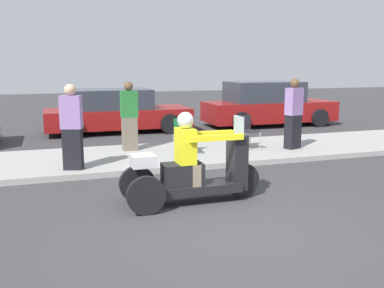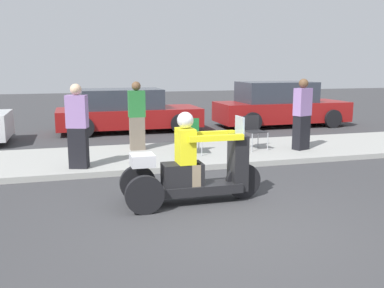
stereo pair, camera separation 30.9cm
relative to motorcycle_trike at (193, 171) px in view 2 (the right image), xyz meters
name	(u,v)px [view 2 (the right image)]	position (x,y,z in m)	size (l,w,h in m)	color
ground_plane	(232,229)	(0.21, -1.24, -0.52)	(60.00, 60.00, 0.00)	#38383A
sidewalk_strip	(162,156)	(0.21, 3.36, -0.46)	(28.00, 2.80, 0.12)	#9E9E99
motorcycle_trike	(193,171)	(0.00, 0.00, 0.00)	(2.28, 0.77, 1.47)	black
spectator_by_tree	(137,117)	(-0.28, 3.99, 0.40)	(0.40, 0.24, 1.67)	#726656
spectator_far_back	(78,128)	(-1.71, 2.41, 0.42)	(0.46, 0.35, 1.70)	black
spectator_end_of_line	(302,116)	(3.61, 2.92, 0.43)	(0.47, 0.37, 1.74)	black
folding_chair_curbside	(253,129)	(2.51, 3.32, 0.10)	(0.52, 0.52, 0.82)	#A5A8AD
folding_chair_set_back	(190,132)	(0.85, 3.20, 0.10)	(0.52, 0.52, 0.82)	#A5A8AD
parked_car_lot_left	(127,111)	(-0.05, 7.80, 0.15)	(4.66, 2.07, 1.41)	maroon
parked_car_lot_center	(280,105)	(5.41, 7.59, 0.22)	(4.71, 2.00, 1.59)	maroon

